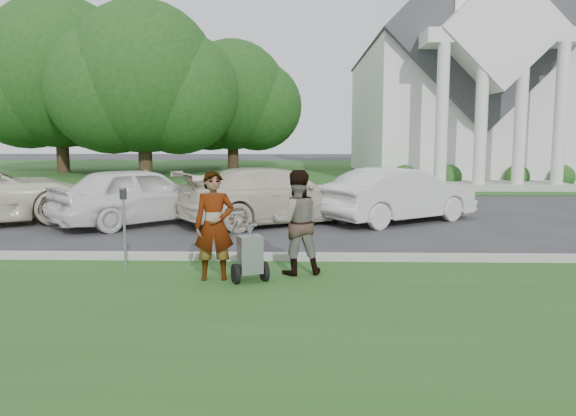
{
  "coord_description": "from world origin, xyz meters",
  "views": [
    {
      "loc": [
        0.89,
        -9.61,
        2.31
      ],
      "look_at": [
        0.64,
        0.0,
        1.06
      ],
      "focal_mm": 35.0,
      "sensor_mm": 36.0,
      "label": 1
    }
  ],
  "objects_px": {
    "striping_cart": "(250,256)",
    "car_c": "(275,196)",
    "tree_left": "(143,84)",
    "person_right": "(296,223)",
    "tree_far": "(59,79)",
    "tree_back": "(232,100)",
    "car_b": "(139,195)",
    "church": "(446,71)",
    "person_left": "(214,227)",
    "parking_meter_near": "(124,218)",
    "car_d": "(400,195)"
  },
  "relations": [
    {
      "from": "striping_cart",
      "to": "car_c",
      "type": "height_order",
      "value": "car_c"
    },
    {
      "from": "tree_left",
      "to": "person_right",
      "type": "relative_size",
      "value": 6.12
    },
    {
      "from": "tree_far",
      "to": "striping_cart",
      "type": "xyz_separation_m",
      "value": [
        14.08,
        -25.97,
        -5.26
      ]
    },
    {
      "from": "tree_left",
      "to": "striping_cart",
      "type": "xyz_separation_m",
      "value": [
        8.08,
        -22.97,
        -4.68
      ]
    },
    {
      "from": "tree_back",
      "to": "car_b",
      "type": "xyz_separation_m",
      "value": [
        0.66,
        -25.19,
        -3.97
      ]
    },
    {
      "from": "tree_back",
      "to": "car_c",
      "type": "xyz_separation_m",
      "value": [
        4.19,
        -24.99,
        -3.99
      ]
    },
    {
      "from": "church",
      "to": "car_c",
      "type": "height_order",
      "value": "church"
    },
    {
      "from": "person_left",
      "to": "car_b",
      "type": "relative_size",
      "value": 0.39
    },
    {
      "from": "tree_back",
      "to": "parking_meter_near",
      "type": "height_order",
      "value": "tree_back"
    },
    {
      "from": "tree_back",
      "to": "person_left",
      "type": "xyz_separation_m",
      "value": [
        3.5,
        -30.83,
        -3.86
      ]
    },
    {
      "from": "tree_far",
      "to": "parking_meter_near",
      "type": "relative_size",
      "value": 8.12
    },
    {
      "from": "person_left",
      "to": "car_b",
      "type": "bearing_deg",
      "value": 110.43
    },
    {
      "from": "tree_left",
      "to": "car_b",
      "type": "distance_m",
      "value": 18.34
    },
    {
      "from": "tree_left",
      "to": "person_right",
      "type": "height_order",
      "value": "tree_left"
    },
    {
      "from": "tree_left",
      "to": "parking_meter_near",
      "type": "relative_size",
      "value": 7.42
    },
    {
      "from": "parking_meter_near",
      "to": "car_d",
      "type": "relative_size",
      "value": 0.33
    },
    {
      "from": "church",
      "to": "parking_meter_near",
      "type": "height_order",
      "value": "church"
    },
    {
      "from": "tree_far",
      "to": "tree_left",
      "type": "bearing_deg",
      "value": -26.56
    },
    {
      "from": "tree_far",
      "to": "person_left",
      "type": "distance_m",
      "value": 29.55
    },
    {
      "from": "person_right",
      "to": "car_d",
      "type": "xyz_separation_m",
      "value": [
        2.71,
        5.79,
        -0.14
      ]
    },
    {
      "from": "parking_meter_near",
      "to": "car_d",
      "type": "height_order",
      "value": "car_d"
    },
    {
      "from": "tree_back",
      "to": "car_d",
      "type": "relative_size",
      "value": 2.18
    },
    {
      "from": "striping_cart",
      "to": "parking_meter_near",
      "type": "xyz_separation_m",
      "value": [
        -2.22,
        0.77,
        0.47
      ]
    },
    {
      "from": "person_right",
      "to": "striping_cart",
      "type": "bearing_deg",
      "value": 24.79
    },
    {
      "from": "car_d",
      "to": "tree_back",
      "type": "bearing_deg",
      "value": -17.01
    },
    {
      "from": "tree_back",
      "to": "striping_cart",
      "type": "distance_m",
      "value": 31.53
    },
    {
      "from": "church",
      "to": "car_c",
      "type": "xyz_separation_m",
      "value": [
        -8.82,
        -18.11,
        -5.2
      ]
    },
    {
      "from": "tree_left",
      "to": "person_right",
      "type": "distance_m",
      "value": 24.47
    },
    {
      "from": "striping_cart",
      "to": "person_right",
      "type": "height_order",
      "value": "person_right"
    },
    {
      "from": "tree_back",
      "to": "person_left",
      "type": "distance_m",
      "value": 31.27
    },
    {
      "from": "tree_far",
      "to": "church",
      "type": "bearing_deg",
      "value": -4.66
    },
    {
      "from": "tree_left",
      "to": "car_b",
      "type": "xyz_separation_m",
      "value": [
        4.66,
        -17.19,
        -4.35
      ]
    },
    {
      "from": "car_b",
      "to": "tree_far",
      "type": "bearing_deg",
      "value": -16.42
    },
    {
      "from": "person_right",
      "to": "car_c",
      "type": "height_order",
      "value": "person_right"
    },
    {
      "from": "parking_meter_near",
      "to": "church",
      "type": "bearing_deg",
      "value": 64.44
    },
    {
      "from": "tree_far",
      "to": "tree_back",
      "type": "height_order",
      "value": "tree_far"
    },
    {
      "from": "tree_left",
      "to": "parking_meter_near",
      "type": "xyz_separation_m",
      "value": [
        5.86,
        -22.2,
        -4.21
      ]
    },
    {
      "from": "car_d",
      "to": "tree_far",
      "type": "bearing_deg",
      "value": 7.76
    },
    {
      "from": "tree_far",
      "to": "parking_meter_near",
      "type": "distance_m",
      "value": 28.26
    },
    {
      "from": "church",
      "to": "car_b",
      "type": "xyz_separation_m",
      "value": [
        -12.35,
        -18.32,
        -5.18
      ]
    },
    {
      "from": "church",
      "to": "car_c",
      "type": "distance_m",
      "value": 20.81
    },
    {
      "from": "person_left",
      "to": "parking_meter_near",
      "type": "xyz_separation_m",
      "value": [
        -1.65,
        0.63,
        0.03
      ]
    },
    {
      "from": "tree_far",
      "to": "car_d",
      "type": "distance_m",
      "value": 26.78
    },
    {
      "from": "tree_back",
      "to": "car_d",
      "type": "distance_m",
      "value": 26.07
    },
    {
      "from": "person_left",
      "to": "car_d",
      "type": "distance_m",
      "value": 7.38
    },
    {
      "from": "striping_cart",
      "to": "car_c",
      "type": "relative_size",
      "value": 0.23
    },
    {
      "from": "tree_far",
      "to": "car_d",
      "type": "height_order",
      "value": "tree_far"
    },
    {
      "from": "person_right",
      "to": "car_c",
      "type": "bearing_deg",
      "value": -95.31
    },
    {
      "from": "person_left",
      "to": "parking_meter_near",
      "type": "height_order",
      "value": "person_left"
    },
    {
      "from": "tree_back",
      "to": "car_b",
      "type": "distance_m",
      "value": 25.51
    }
  ]
}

